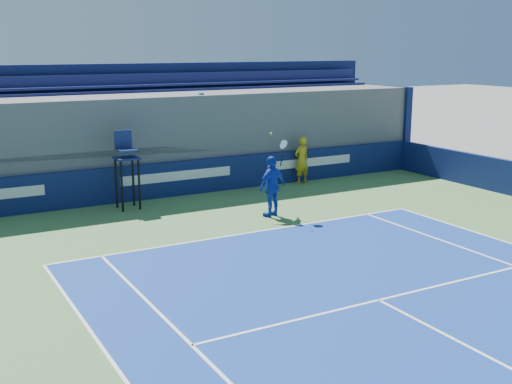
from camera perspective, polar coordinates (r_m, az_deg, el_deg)
ball_person at (r=23.98m, az=4.08°, el=2.84°), size 0.69×0.51×1.75m
back_hoarding at (r=22.11m, az=-7.09°, el=1.17°), size 20.40×0.21×1.20m
umpire_chair at (r=20.43m, az=-11.45°, el=2.70°), size 0.71×0.71×2.48m
tennis_player at (r=19.19m, az=1.44°, el=0.51°), size 1.17×0.76×2.57m
stadium_seating at (r=23.80m, az=-9.05°, el=4.94°), size 21.00×4.05×4.40m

